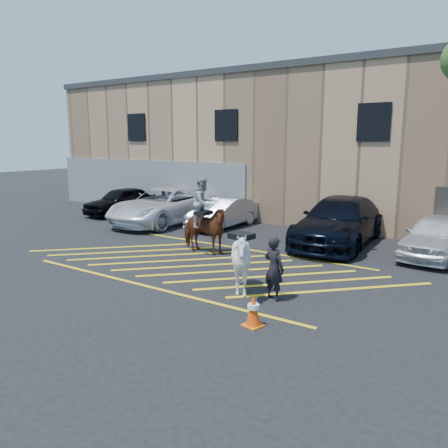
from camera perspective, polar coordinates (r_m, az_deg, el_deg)
The scene contains 12 objects.
ground at distance 14.12m, azimuth -1.79°, elevation -5.14°, with size 90.00×90.00×0.00m, color black.
car_black_suv at distance 23.91m, azimuth -13.22°, elevation 2.97°, with size 1.70×4.23×1.44m, color black.
car_white_pickup at distance 20.93m, azimuth -7.82°, elevation 2.37°, with size 2.77×6.01×1.67m, color white.
car_silver_sedan at distance 19.76m, azimuth -0.07°, elevation 1.45°, with size 1.39×3.99×1.31m, color #9599A3.
car_blue_suv at distance 17.14m, azimuth 14.84°, elevation 0.35°, with size 2.45×6.02×1.75m, color black.
car_white_suv at distance 16.34m, azimuth 25.96°, elevation -1.44°, with size 1.70×4.23×1.44m, color silver.
handler at distance 10.86m, azimuth 6.56°, elevation -5.77°, with size 0.58×0.38×1.60m, color black.
warehouse at distance 24.35m, azimuth 15.01°, elevation 9.95°, with size 32.42×10.20×7.30m.
hatching_zone at distance 13.89m, azimuth -2.51°, elevation -5.40°, with size 12.60×5.12×0.01m.
mounted_bay at distance 15.11m, azimuth -2.72°, elevation 0.11°, with size 2.03×0.95×2.67m.
saddled_white at distance 11.20m, azimuth 2.29°, elevation -4.86°, with size 1.62×1.76×1.71m.
traffic_cone at distance 9.45m, azimuth 3.85°, elevation -11.11°, with size 0.46×0.46×0.73m.
Camera 1 is at (7.90, -11.04, 3.90)m, focal length 35.00 mm.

